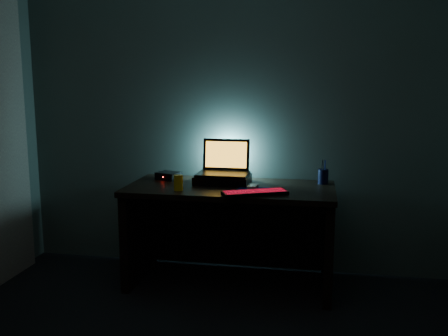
# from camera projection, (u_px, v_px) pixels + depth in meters

# --- Properties ---
(room) EXTENTS (3.50, 4.00, 2.50)m
(room) POSITION_uv_depth(u_px,v_px,m) (161.00, 146.00, 1.97)
(room) COLOR black
(room) RESTS_ON ground
(desk) EXTENTS (1.50, 0.70, 0.75)m
(desk) POSITION_uv_depth(u_px,v_px,m) (231.00, 218.00, 3.72)
(desk) COLOR black
(desk) RESTS_ON ground
(riser) EXTENTS (0.40, 0.31, 0.06)m
(riser) POSITION_uv_depth(u_px,v_px,m) (223.00, 179.00, 3.73)
(riser) COLOR black
(riser) RESTS_ON desk
(laptop) EXTENTS (0.38, 0.29, 0.26)m
(laptop) POSITION_uv_depth(u_px,v_px,m) (224.00, 166.00, 3.77)
(laptop) COLOR black
(laptop) RESTS_ON riser
(keyboard) EXTENTS (0.46, 0.31, 0.03)m
(keyboard) POSITION_uv_depth(u_px,v_px,m) (255.00, 193.00, 3.35)
(keyboard) COLOR black
(keyboard) RESTS_ON desk
(mousepad) EXTENTS (0.23, 0.21, 0.00)m
(mousepad) POSITION_uv_depth(u_px,v_px,m) (253.00, 190.00, 3.49)
(mousepad) COLOR #0C1758
(mousepad) RESTS_ON desk
(mouse) EXTENTS (0.07, 0.11, 0.03)m
(mouse) POSITION_uv_depth(u_px,v_px,m) (253.00, 187.00, 3.49)
(mouse) COLOR gray
(mouse) RESTS_ON mousepad
(pen_cup) EXTENTS (0.09, 0.09, 0.11)m
(pen_cup) POSITION_uv_depth(u_px,v_px,m) (323.00, 176.00, 3.70)
(pen_cup) COLOR black
(pen_cup) RESTS_ON desk
(juice_glass) EXTENTS (0.08, 0.08, 0.11)m
(juice_glass) POSITION_uv_depth(u_px,v_px,m) (178.00, 183.00, 3.48)
(juice_glass) COLOR yellow
(juice_glass) RESTS_ON desk
(router) EXTENTS (0.21, 0.19, 0.06)m
(router) POSITION_uv_depth(u_px,v_px,m) (169.00, 176.00, 3.88)
(router) COLOR black
(router) RESTS_ON desk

